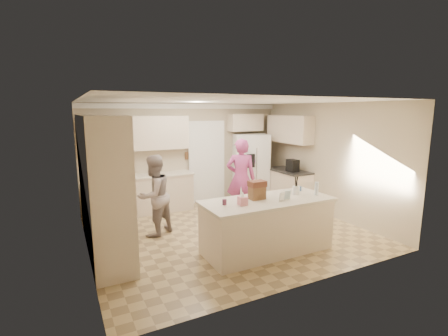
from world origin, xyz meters
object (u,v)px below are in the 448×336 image
refrigerator (251,168)px  utensil_crock (296,190)px  tissue_box (243,201)px  teen_boy (154,196)px  coffee_maker (293,166)px  dollhouse_body (257,193)px  teen_girl (241,178)px  island_base (267,226)px

refrigerator → utensil_crock: (-0.82, -2.90, 0.10)m
tissue_box → teen_boy: (-0.99, 1.72, -0.20)m
refrigerator → coffee_maker: (0.58, -1.05, 0.17)m
coffee_maker → dollhouse_body: bearing=-140.7°
tissue_box → refrigerator: bearing=56.5°
coffee_maker → teen_girl: (-1.54, -0.09, -0.16)m
refrigerator → teen_boy: size_ratio=1.13×
tissue_box → utensil_crock: bearing=7.1°
tissue_box → island_base: bearing=10.3°
island_base → dollhouse_body: size_ratio=8.46×
utensil_crock → tissue_box: utensil_crock is taller
coffee_maker → dollhouse_body: 2.84m
island_base → coffee_maker: bearing=42.8°
refrigerator → utensil_crock: bearing=-87.5°
teen_boy → coffee_maker: bearing=153.8°
coffee_maker → tissue_box: 3.28m
refrigerator → island_base: refrigerator is taller
coffee_maker → refrigerator: bearing=118.8°
tissue_box → teen_girl: 2.18m
dollhouse_body → teen_girl: size_ratio=0.14×
coffee_maker → tissue_box: coffee_maker is taller
coffee_maker → utensil_crock: 2.32m
teen_boy → refrigerator: bearing=173.2°
utensil_crock → dollhouse_body: size_ratio=0.58×
coffee_maker → utensil_crock: size_ratio=2.00×
dollhouse_body → tissue_box: bearing=-153.4°
teen_girl → teen_boy: bearing=36.0°
tissue_box → teen_girl: bearing=60.9°
island_base → utensil_crock: size_ratio=14.67×
teen_girl → island_base: bearing=105.0°
coffee_maker → island_base: bearing=-137.2°
coffee_maker → teen_girl: 1.55m
utensil_crock → teen_boy: bearing=144.4°
utensil_crock → teen_boy: (-2.19, 1.57, -0.21)m
dollhouse_body → teen_girl: bearing=68.9°
refrigerator → teen_girl: (-0.96, -1.15, 0.01)m
teen_girl → utensil_crock: bearing=125.3°
utensil_crock → dollhouse_body: (-0.80, 0.05, 0.04)m
teen_girl → dollhouse_body: bearing=99.6°
coffee_maker → teen_boy: bearing=-175.5°
utensil_crock → tissue_box: size_ratio=1.07×
dollhouse_body → island_base: bearing=-33.7°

